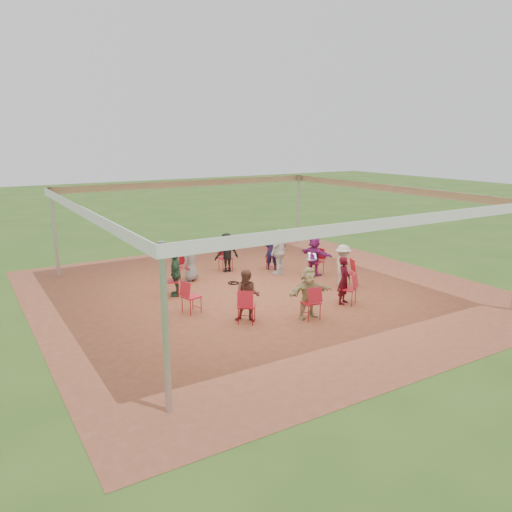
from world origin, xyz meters
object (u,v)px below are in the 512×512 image
cable_coil (234,283)px  chair_6 (247,306)px  person_seated_7 (344,280)px  chair_7 (311,303)px  person_seated_8 (343,266)px  person_seated_2 (227,252)px  laptop (311,257)px  person_seated_1 (272,251)px  person_seated_3 (190,260)px  chair_5 (191,297)px  standing_person (279,252)px  chair_4 (172,281)px  person_seated_6 (308,293)px  chair_8 (348,289)px  chair_0 (316,262)px  chair_1 (272,257)px  person_seated_4 (176,273)px  chair_3 (188,267)px  chair_2 (225,258)px  person_seated_0 (314,256)px  person_seated_5 (247,296)px  chair_9 (346,273)px

cable_coil → chair_6: bearing=-113.6°
person_seated_7 → cable_coil: 3.80m
chair_7 → person_seated_8: 3.12m
chair_6 → person_seated_2: 5.03m
chair_6 → chair_7: same height
person_seated_8 → laptop: 1.56m
person_seated_1 → person_seated_3: (-3.03, 0.21, 0.00)m
chair_5 → standing_person: bearing=101.4°
chair_4 → person_seated_6: 4.28m
chair_4 → chair_8: same height
chair_0 → chair_7: bearing=126.0°
chair_8 → person_seated_7: (-0.06, 0.10, 0.24)m
chair_1 → person_seated_7: (-0.37, -4.26, 0.24)m
person_seated_2 → person_seated_8: 4.18m
person_seated_1 → person_seated_4: same height
chair_3 → person_seated_8: (3.83, -3.26, 0.24)m
person_seated_4 → person_seated_6: 4.18m
person_seated_2 → person_seated_4: size_ratio=1.00×
chair_0 → chair_2: 3.18m
person_seated_1 → person_seated_7: size_ratio=1.00×
person_seated_0 → person_seated_6: same height
person_seated_4 → standing_person: size_ratio=0.86×
chair_5 → person_seated_1: person_seated_1 is taller
chair_2 → chair_0: bearing=144.0°
chair_8 → standing_person: (0.11, 3.62, 0.34)m
chair_1 → person_seated_5: person_seated_5 is taller
chair_4 → standing_person: bearing=116.4°
person_seated_3 → person_seated_4: (-1.03, -1.22, 0.00)m
laptop → person_seated_4: bearing=71.4°
chair_3 → person_seated_7: person_seated_7 is taller
cable_coil → chair_7: bearing=-87.8°
person_seated_1 → person_seated_7: bearing=126.0°
chair_2 → person_seated_6: 5.29m
chair_3 → chair_4: same height
chair_3 → person_seated_0: person_seated_0 is taller
chair_4 → person_seated_1: person_seated_1 is taller
person_seated_2 → standing_person: 1.86m
chair_5 → laptop: (4.97, 1.24, 0.20)m
chair_9 → person_seated_0: bearing=22.0°
person_seated_1 → person_seated_5: 5.17m
person_seated_7 → chair_3: bearing=90.0°
person_seated_3 → person_seated_7: size_ratio=1.00×
chair_7 → laptop: (2.54, 3.28, 0.20)m
chair_2 → person_seated_6: (-0.36, -5.27, 0.24)m
chair_4 → chair_9: (5.01, -2.02, 0.00)m
chair_3 → person_seated_1: size_ratio=0.66×
person_seated_3 → person_seated_4: bearing=18.0°
chair_9 → person_seated_6: (-2.69, -1.57, 0.24)m
standing_person → cable_coil: standing_person is taller
chair_6 → person_seated_8: bearing=54.9°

